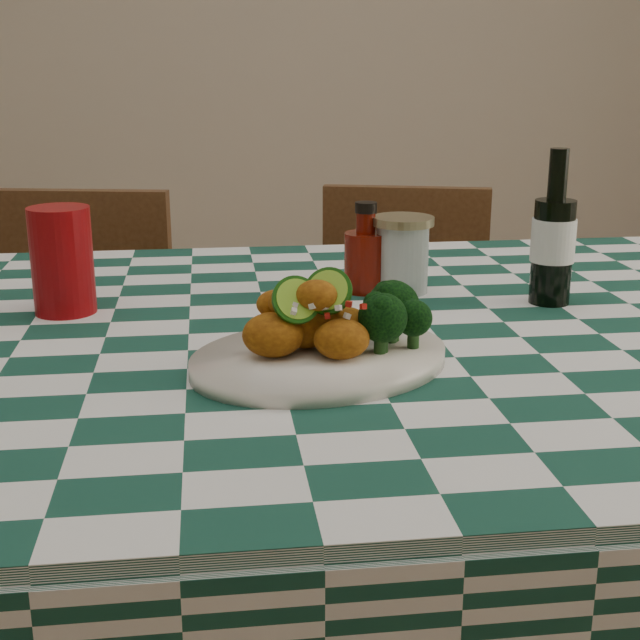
{
  "coord_description": "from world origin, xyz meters",
  "views": [
    {
      "loc": [
        -0.18,
        -1.08,
        1.12
      ],
      "look_at": [
        -0.06,
        -0.14,
        0.84
      ],
      "focal_mm": 50.0,
      "sensor_mm": 36.0,
      "label": 1
    }
  ],
  "objects": [
    {
      "name": "beer_bottle",
      "position": [
        0.3,
        0.08,
        0.89
      ],
      "size": [
        0.08,
        0.08,
        0.22
      ],
      "primitive_type": null,
      "rotation": [
        0.0,
        0.0,
        -0.32
      ],
      "color": "black",
      "rests_on": "dining_table"
    },
    {
      "name": "red_tumbler",
      "position": [
        -0.37,
        0.12,
        0.86
      ],
      "size": [
        0.08,
        0.08,
        0.14
      ],
      "primitive_type": "cylinder",
      "rotation": [
        0.0,
        0.0,
        0.0
      ],
      "color": "maroon",
      "rests_on": "dining_table"
    },
    {
      "name": "wooden_chair_right",
      "position": [
        0.23,
        0.74,
        0.42
      ],
      "size": [
        0.47,
        0.48,
        0.83
      ],
      "primitive_type": null,
      "rotation": [
        0.0,
        0.0,
        -0.26
      ],
      "color": "#472814",
      "rests_on": "ground"
    },
    {
      "name": "ketchup_bottle",
      "position": [
        0.05,
        0.18,
        0.85
      ],
      "size": [
        0.08,
        0.08,
        0.13
      ],
      "primitive_type": null,
      "rotation": [
        0.0,
        0.0,
        0.36
      ],
      "color": "#620E04",
      "rests_on": "dining_table"
    },
    {
      "name": "plate",
      "position": [
        -0.06,
        -0.14,
        0.8
      ],
      "size": [
        0.37,
        0.33,
        0.02
      ],
      "primitive_type": null,
      "rotation": [
        0.0,
        0.0,
        0.4
      ],
      "color": "white",
      "rests_on": "dining_table"
    },
    {
      "name": "wooden_chair_left",
      "position": [
        -0.48,
        0.7,
        0.42
      ],
      "size": [
        0.46,
        0.47,
        0.85
      ],
      "primitive_type": null,
      "rotation": [
        0.0,
        0.0,
        -0.19
      ],
      "color": "#472814",
      "rests_on": "ground"
    },
    {
      "name": "dining_table",
      "position": [
        0.0,
        0.0,
        0.39
      ],
      "size": [
        1.66,
        1.06,
        0.79
      ],
      "primitive_type": null,
      "color": "#164436",
      "rests_on": "ground"
    },
    {
      "name": "broccoli_side",
      "position": [
        0.03,
        -0.13,
        0.84
      ],
      "size": [
        0.09,
        0.09,
        0.07
      ],
      "primitive_type": null,
      "color": "black",
      "rests_on": "plate"
    },
    {
      "name": "mason_jar",
      "position": [
        0.11,
        0.17,
        0.84
      ],
      "size": [
        0.1,
        0.1,
        0.11
      ],
      "primitive_type": null,
      "rotation": [
        0.0,
        0.0,
        -0.1
      ],
      "color": "#B2BCBA",
      "rests_on": "dining_table"
    },
    {
      "name": "fried_chicken_pile",
      "position": [
        -0.06,
        -0.14,
        0.85
      ],
      "size": [
        0.13,
        0.09,
        0.08
      ],
      "primitive_type": null,
      "color": "#A86110",
      "rests_on": "plate"
    }
  ]
}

